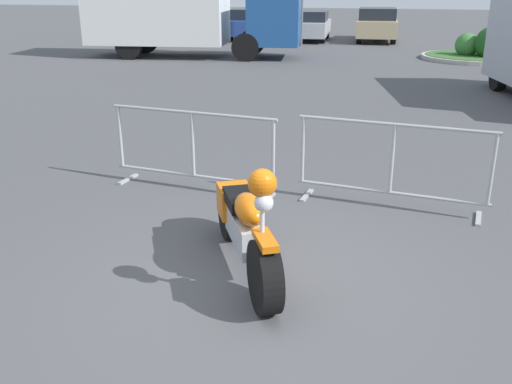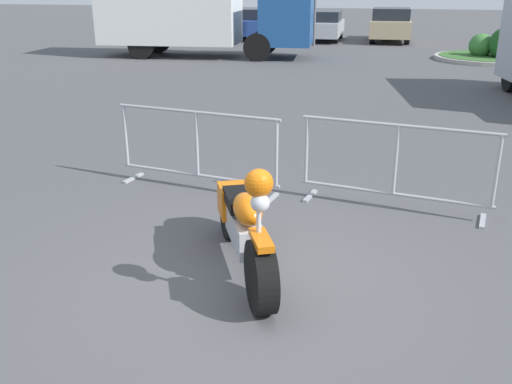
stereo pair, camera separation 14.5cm
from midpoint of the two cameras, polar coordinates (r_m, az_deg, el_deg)
ground_plane at (r=5.24m, az=-1.81°, el=-9.75°), size 120.00×120.00×0.00m
motorcycle at (r=5.40m, az=-1.86°, el=-3.25°), size 1.17×1.99×1.23m
crowd_barrier_near at (r=7.53m, az=-6.87°, el=4.21°), size 2.33×0.70×1.07m
crowd_barrier_far at (r=7.03m, az=12.84°, el=2.68°), size 2.33×0.70×1.07m
box_truck at (r=21.90m, az=-7.66°, el=17.50°), size 7.94×3.28×2.98m
parked_car_white at (r=31.28m, az=-11.95°, el=16.41°), size 2.07×4.47×1.48m
parked_car_black at (r=30.26m, az=-6.39°, el=16.47°), size 1.91×4.12×1.37m
parked_car_blue at (r=29.07m, az=-0.75°, el=16.49°), size 1.97×4.26×1.41m
parked_car_silver at (r=28.27m, az=5.36°, el=16.24°), size 1.89×4.09×1.35m
parked_car_tan at (r=28.46m, az=11.83°, el=16.10°), size 2.10×4.54×1.50m
planter_island at (r=22.48m, az=21.50°, el=13.14°), size 3.80×3.80×1.19m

